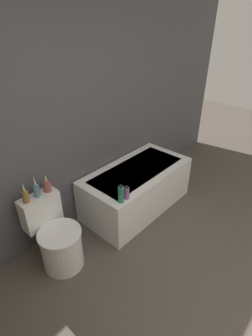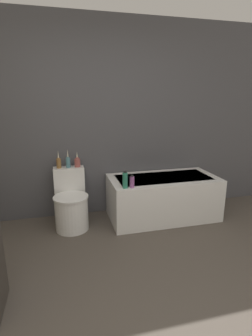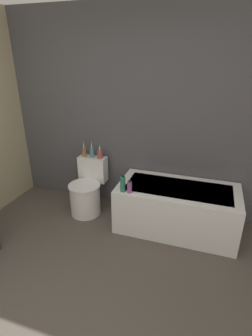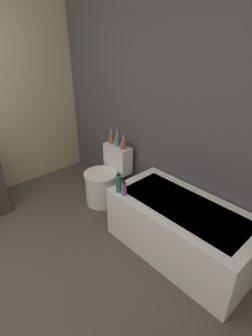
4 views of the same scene
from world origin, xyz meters
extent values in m
cube|color=#4C4C51|center=(0.00, 2.30, 1.30)|extent=(6.40, 0.06, 2.60)
cube|color=white|center=(0.85, 1.89, 0.28)|extent=(1.44, 0.72, 0.57)
cube|color=#B7BCC6|center=(0.85, 1.89, 0.56)|extent=(1.24, 0.52, 0.01)
cylinder|color=white|center=(-0.37, 1.83, 0.21)|extent=(0.40, 0.40, 0.41)
cylinder|color=white|center=(-0.37, 1.83, 0.42)|extent=(0.42, 0.42, 0.02)
cube|color=white|center=(-0.37, 2.12, 0.55)|extent=(0.39, 0.17, 0.35)
cylinder|color=olive|center=(-0.49, 2.11, 0.78)|extent=(0.06, 0.06, 0.12)
sphere|color=olive|center=(-0.49, 2.11, 0.84)|extent=(0.04, 0.04, 0.04)
cone|color=beige|center=(-0.49, 2.11, 0.90)|extent=(0.02, 0.02, 0.11)
cylinder|color=teal|center=(-0.37, 2.11, 0.79)|extent=(0.06, 0.06, 0.12)
sphere|color=teal|center=(-0.37, 2.11, 0.85)|extent=(0.04, 0.04, 0.04)
cone|color=beige|center=(-0.37, 2.11, 0.90)|extent=(0.02, 0.02, 0.11)
cylinder|color=#994C47|center=(-0.25, 2.12, 0.78)|extent=(0.08, 0.08, 0.10)
sphere|color=#994C47|center=(-0.25, 2.12, 0.83)|extent=(0.05, 0.05, 0.05)
cone|color=beige|center=(-0.25, 2.12, 0.88)|extent=(0.03, 0.03, 0.09)
cylinder|color=#267259|center=(0.25, 1.60, 0.66)|extent=(0.06, 0.06, 0.18)
cylinder|color=black|center=(0.25, 1.60, 0.76)|extent=(0.03, 0.03, 0.02)
cylinder|color=#8C4C8C|center=(0.33, 1.60, 0.63)|extent=(0.06, 0.06, 0.13)
cylinder|color=black|center=(0.33, 1.60, 0.71)|extent=(0.03, 0.03, 0.02)
camera|label=1|loc=(-1.30, 0.12, 2.26)|focal=28.00mm
camera|label=2|loc=(-0.45, -1.22, 1.59)|focal=28.00mm
camera|label=3|loc=(1.13, -0.93, 2.03)|focal=28.00mm
camera|label=4|loc=(1.97, 0.14, 2.04)|focal=28.00mm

